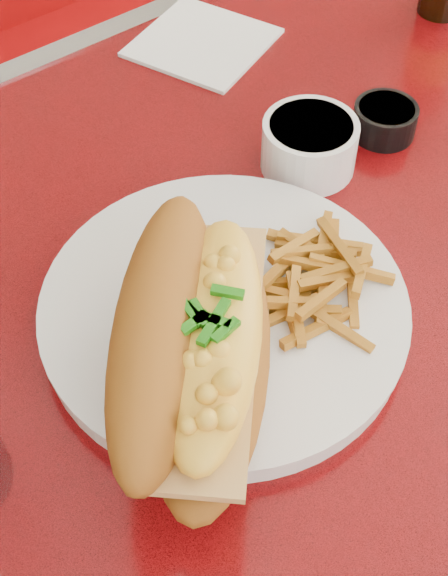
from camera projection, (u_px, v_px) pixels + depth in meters
ground at (295, 558)px, 1.30m from camera, size 8.00×8.00×0.00m
diner_table at (336, 339)px, 0.83m from camera, size 1.23×0.83×0.77m
booth_bench_far at (16, 162)px, 1.48m from camera, size 1.20×0.51×0.90m
dinner_plate at (224, 311)px, 0.64m from camera, size 0.32×0.32×0.02m
mac_hoagie at (194, 342)px, 0.55m from camera, size 0.26×0.26×0.11m
fries_pile at (312, 275)px, 0.63m from camera, size 0.12×0.12×0.03m
fork at (301, 294)px, 0.64m from camera, size 0.03×0.14×0.00m
gravy_ramekin at (309, 144)px, 0.74m from camera, size 0.11×0.11×0.05m
sauce_cup_right at (385, 119)px, 0.78m from camera, size 0.07×0.07×0.03m
paper_napkin at (202, 42)px, 0.89m from camera, size 0.17×0.17×0.00m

